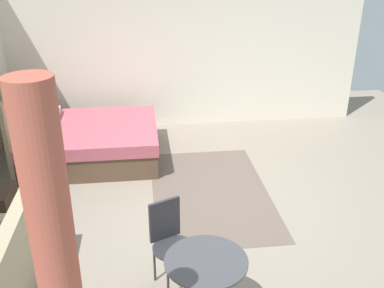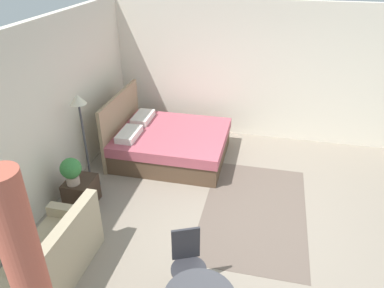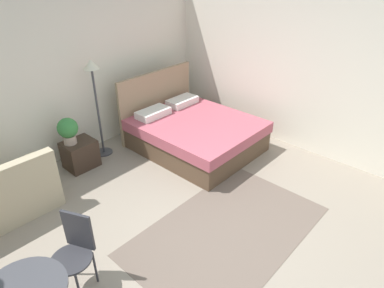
% 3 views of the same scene
% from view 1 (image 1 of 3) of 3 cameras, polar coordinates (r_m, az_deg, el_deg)
% --- Properties ---
extents(ground_plane, '(8.95, 9.26, 0.02)m').
position_cam_1_polar(ground_plane, '(5.72, 2.65, -8.21)').
color(ground_plane, gray).
extents(wall_right, '(0.12, 6.26, 2.72)m').
position_cam_1_polar(wall_right, '(7.95, -0.72, 11.96)').
color(wall_right, silver).
rests_on(wall_right, ground).
extents(area_rug, '(2.51, 1.55, 0.01)m').
position_cam_1_polar(area_rug, '(6.03, 2.34, -6.16)').
color(area_rug, '#66564C').
rests_on(area_rug, ground).
extents(bed, '(1.72, 2.04, 1.20)m').
position_cam_1_polar(bed, '(7.02, -13.40, 0.45)').
color(bed, brown).
rests_on(bed, ground).
extents(balcony_table, '(0.70, 0.70, 0.68)m').
position_cam_1_polar(balcony_table, '(3.91, 1.79, -17.06)').
color(balcony_table, '#3F3F44').
rests_on(balcony_table, ground).
extents(cafe_chair_near_window, '(0.53, 0.53, 0.87)m').
position_cam_1_polar(cafe_chair_near_window, '(4.33, -2.96, -11.76)').
color(cafe_chair_near_window, '#2D2D33').
rests_on(cafe_chair_near_window, ground).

